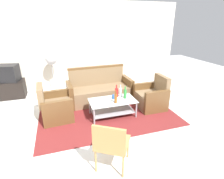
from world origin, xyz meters
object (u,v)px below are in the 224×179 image
(armchair_right, at_px, (151,97))
(bottle_green, at_px, (125,94))
(armchair_left, at_px, (55,108))
(cup, at_px, (114,97))
(wicker_chair, at_px, (111,143))
(coffee_table, at_px, (113,105))
(pedestal_fan, at_px, (51,61))
(bottle_clear, at_px, (120,92))
(bottle_brown, at_px, (116,98))
(television, at_px, (7,73))
(tv_stand, at_px, (11,89))
(couch, at_px, (100,91))
(bottle_red, at_px, (116,92))

(armchair_right, height_order, bottle_green, armchair_right)
(armchair_right, distance_m, bottle_green, 0.83)
(armchair_left, bearing_deg, armchair_right, 82.53)
(cup, bearing_deg, wicker_chair, -109.33)
(coffee_table, height_order, cup, cup)
(cup, bearing_deg, pedestal_fan, 125.55)
(armchair_right, bearing_deg, bottle_clear, 87.47)
(coffee_table, distance_m, cup, 0.21)
(bottle_brown, distance_m, television, 3.37)
(armchair_left, distance_m, armchair_right, 2.44)
(tv_stand, bearing_deg, bottle_green, -33.61)
(coffee_table, distance_m, wicker_chair, 1.67)
(armchair_left, bearing_deg, cup, 78.25)
(bottle_green, xyz_separation_m, cup, (-0.27, 0.05, -0.07))
(bottle_green, distance_m, bottle_clear, 0.15)
(armchair_left, distance_m, bottle_brown, 1.43)
(tv_stand, distance_m, wicker_chair, 4.10)
(couch, bearing_deg, bottle_red, 105.46)
(armchair_right, xyz_separation_m, pedestal_fan, (-2.45, 1.90, 0.73))
(coffee_table, xyz_separation_m, bottle_clear, (0.26, 0.16, 0.26))
(television, bearing_deg, pedestal_fan, -166.36)
(pedestal_fan, bearing_deg, armchair_left, -89.60)
(bottle_green, bearing_deg, bottle_brown, -149.24)
(cup, bearing_deg, bottle_brown, -97.14)
(couch, xyz_separation_m, armchair_left, (-1.22, -0.66, -0.03))
(bottle_red, bearing_deg, armchair_left, 175.92)
(couch, bearing_deg, bottle_green, 112.77)
(couch, distance_m, cup, 0.87)
(couch, xyz_separation_m, bottle_red, (0.25, -0.76, 0.21))
(armchair_right, height_order, bottle_brown, armchair_right)
(bottle_green, height_order, television, television)
(bottle_clear, distance_m, tv_stand, 3.38)
(coffee_table, bearing_deg, armchair_left, 168.38)
(bottle_clear, bearing_deg, bottle_brown, -126.30)
(coffee_table, relative_size, television, 1.63)
(couch, xyz_separation_m, armchair_right, (1.21, -0.81, -0.03))
(armchair_right, relative_size, coffee_table, 0.77)
(bottle_clear, relative_size, tv_stand, 0.39)
(armchair_left, bearing_deg, pedestal_fan, 176.46)
(armchair_left, height_order, tv_stand, armchair_left)
(wicker_chair, bearing_deg, cup, 102.96)
(couch, distance_m, coffee_table, 0.93)
(bottle_brown, height_order, bottle_clear, bottle_clear)
(couch, distance_m, armchair_left, 1.39)
(armchair_right, relative_size, pedestal_fan, 0.67)
(armchair_left, height_order, pedestal_fan, pedestal_fan)
(couch, distance_m, pedestal_fan, 1.79)
(tv_stand, relative_size, wicker_chair, 0.95)
(couch, relative_size, television, 2.71)
(couch, relative_size, armchair_right, 2.15)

